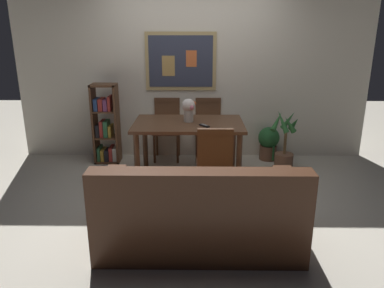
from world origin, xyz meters
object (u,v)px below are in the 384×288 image
Objects in this scene: dining_table at (188,130)px; dining_chair_near_right at (214,159)px; potted_palm at (285,146)px; dining_chair_far_left at (167,124)px; dining_chair_far_right at (208,124)px; leather_couch at (199,215)px; potted_ivy at (269,142)px; bookshelf at (106,128)px; flower_vase at (189,108)px; tv_remote at (204,126)px.

dining_table is 0.84m from dining_chair_near_right.
dining_chair_far_left is at bearing 165.70° from potted_palm.
dining_chair_far_left is at bearing 112.34° from dining_chair_near_right.
dining_table is at bearing -109.32° from dining_chair_far_right.
potted_palm is at bearing 58.83° from leather_couch.
potted_ivy is at bearing 65.90° from leather_couch.
dining_chair_far_left is at bearing -179.65° from dining_chair_far_right.
dining_table is at bearing -164.98° from potted_palm.
bookshelf reaches higher than flower_vase.
bookshelf is at bearing 174.72° from potted_palm.
dining_chair_near_right is 0.51× the size of leather_couch.
dining_chair_far_left is (-0.64, 1.57, 0.00)m from dining_chair_near_right.
potted_palm is at bearing -5.28° from bookshelf.
potted_ivy is (1.06, 2.36, -0.05)m from leather_couch.
dining_table is 0.28m from flower_vase.
dining_chair_near_right is 3.08× the size of flower_vase.
dining_chair_far_right is 2.45m from leather_couch.
bookshelf reaches higher than tv_remote.
dining_chair_far_left reaches higher than tv_remote.
dining_chair_far_left reaches higher than dining_table.
bookshelf is at bearing 150.65° from tv_remote.
dining_chair_far_left is 6.05× the size of tv_remote.
dining_chair_far_right is at bearing 69.68° from flower_vase.
potted_palm is at bearing -22.14° from dining_chair_far_right.
leather_couch is 1.55× the size of bookshelf.
dining_chair_far_right is at bearing 0.35° from dining_chair_far_left.
leather_couch is at bearing -78.93° from dining_chair_far_left.
potted_palm is 2.88× the size of flower_vase.
dining_chair_near_right and dining_chair_far_left have the same top height.
potted_ivy is (1.53, -0.07, -0.27)m from dining_chair_far_left.
potted_ivy is at bearing 29.52° from flower_vase.
bookshelf is at bearing -167.59° from dining_chair_far_left.
flower_vase is (-1.34, -0.31, 0.60)m from potted_palm.
potted_palm is (1.34, 0.36, -0.33)m from dining_table.
flower_vase is at bearing 86.46° from dining_table.
dining_chair_far_right is at bearing 85.50° from tv_remote.
potted_ivy is at bearing 112.87° from potted_palm.
potted_ivy is 3.33× the size of tv_remote.
dining_chair_far_left is (-0.34, 0.79, -0.12)m from dining_table.
dining_chair_far_left is 0.62m from dining_chair_far_right.
bookshelf is 2.58m from potted_palm.
leather_couch is 2.62m from bookshelf.
dining_table is 1.54× the size of dining_chair_far_right.
tv_remote is (-1.14, -0.56, 0.44)m from potted_palm.
bookshelf reaches higher than potted_ivy.
flower_vase is at bearing -166.98° from potted_palm.
dining_chair_far_right is (0.28, 0.79, -0.12)m from dining_table.
potted_ivy is 1.44m from tv_remote.
potted_palm reaches higher than potted_ivy.
flower_vase is (-0.27, -0.74, 0.39)m from dining_chair_far_right.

